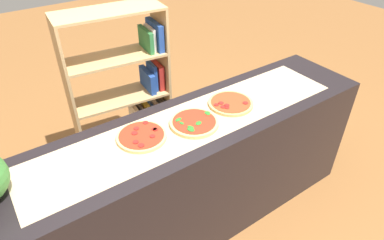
{
  "coord_description": "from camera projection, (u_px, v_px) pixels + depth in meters",
  "views": [
    {
      "loc": [
        -0.93,
        -1.34,
        2.09
      ],
      "look_at": [
        0.0,
        0.0,
        0.92
      ],
      "focal_mm": 31.49,
      "sensor_mm": 36.0,
      "label": 1
    }
  ],
  "objects": [
    {
      "name": "ground_plane",
      "position": [
        192.0,
        219.0,
        2.54
      ],
      "size": [
        12.0,
        12.0,
        0.0
      ],
      "primitive_type": "plane",
      "color": "brown"
    },
    {
      "name": "counter",
      "position": [
        192.0,
        177.0,
        2.28
      ],
      "size": [
        2.52,
        0.59,
        0.9
      ],
      "primitive_type": "cube",
      "color": "black",
      "rests_on": "ground_plane"
    },
    {
      "name": "parchment_paper",
      "position": [
        192.0,
        123.0,
        2.01
      ],
      "size": [
        2.03,
        0.42,
        0.0
      ],
      "primitive_type": "cube",
      "color": "tan",
      "rests_on": "counter"
    },
    {
      "name": "pizza_pepperoni_0",
      "position": [
        142.0,
        136.0,
        1.89
      ],
      "size": [
        0.28,
        0.28,
        0.03
      ],
      "color": "#DBB26B",
      "rests_on": "parchment_paper"
    },
    {
      "name": "pizza_spinach_1",
      "position": [
        194.0,
        123.0,
        1.99
      ],
      "size": [
        0.29,
        0.29,
        0.03
      ],
      "color": "#DBB26B",
      "rests_on": "parchment_paper"
    },
    {
      "name": "pizza_pepperoni_2",
      "position": [
        231.0,
        103.0,
        2.17
      ],
      "size": [
        0.29,
        0.29,
        0.02
      ],
      "color": "tan",
      "rests_on": "parchment_paper"
    },
    {
      "name": "bookshelf",
      "position": [
        133.0,
        98.0,
        2.72
      ],
      "size": [
        0.79,
        0.38,
        1.38
      ],
      "color": "tan",
      "rests_on": "ground_plane"
    }
  ]
}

